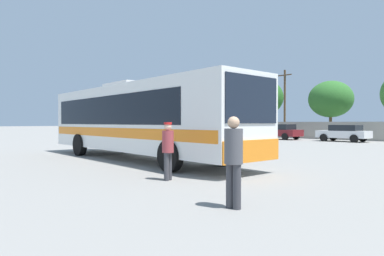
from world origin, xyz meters
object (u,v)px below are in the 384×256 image
parked_car_leftmost_black (227,130)px  parked_car_third_white (344,133)px  parked_car_second_maroon (279,131)px  coach_bus_white_orange (137,118)px  roadside_tree_left (261,98)px  attendant_by_bus_door (168,147)px  utility_pole_far (285,102)px  passenger_waiting_on_apron (233,157)px  roadside_tree_midleft (331,99)px

parked_car_leftmost_black → parked_car_third_white: bearing=4.1°
parked_car_second_maroon → coach_bus_white_orange: bearing=-75.1°
parked_car_second_maroon → roadside_tree_left: size_ratio=0.59×
attendant_by_bus_door → parked_car_second_maroon: (-10.41, 22.54, -0.15)m
parked_car_third_white → roadside_tree_left: size_ratio=0.55×
parked_car_leftmost_black → roadside_tree_left: 11.29m
parked_car_third_white → roadside_tree_left: 17.92m
coach_bus_white_orange → utility_pole_far: bearing=108.2°
passenger_waiting_on_apron → parked_car_leftmost_black: (-19.76, 23.17, -0.16)m
passenger_waiting_on_apron → parked_car_third_white: passenger_waiting_on_apron is taller
passenger_waiting_on_apron → roadside_tree_midleft: bearing=111.2°
parked_car_second_maroon → roadside_tree_left: bearing=132.2°
passenger_waiting_on_apron → roadside_tree_midleft: size_ratio=0.27×
roadside_tree_midleft → parked_car_third_white: bearing=-60.1°
parked_car_second_maroon → parked_car_leftmost_black: bearing=-175.7°
passenger_waiting_on_apron → roadside_tree_midleft: (-12.66, 32.70, 3.27)m
roadside_tree_midleft → roadside_tree_left: bearing=176.3°
roadside_tree_midleft → utility_pole_far: bearing=-154.0°
attendant_by_bus_door → coach_bus_white_orange: bearing=153.9°
attendant_by_bus_door → passenger_waiting_on_apron: 3.39m
coach_bus_white_orange → parked_car_third_white: bearing=88.4°
passenger_waiting_on_apron → parked_car_leftmost_black: size_ratio=0.39×
attendant_by_bus_door → parked_car_third_white: size_ratio=0.39×
attendant_by_bus_door → roadside_tree_left: (-19.20, 32.24, 4.04)m
parked_car_second_maroon → parked_car_third_white: (5.93, 0.40, -0.02)m
coach_bus_white_orange → roadside_tree_left: 33.10m
attendant_by_bus_door → parked_car_second_maroon: attendant_by_bus_door is taller
coach_bus_white_orange → parked_car_leftmost_black: coach_bus_white_orange is taller
passenger_waiting_on_apron → roadside_tree_left: 40.36m
parked_car_second_maroon → parked_car_third_white: size_ratio=1.08×
roadside_tree_midleft → coach_bus_white_orange: bearing=-81.4°
parked_car_leftmost_black → utility_pole_far: (2.61, 7.34, 3.26)m
attendant_by_bus_door → passenger_waiting_on_apron: (3.21, -1.09, 0.05)m
attendant_by_bus_door → roadside_tree_midleft: roadside_tree_midleft is taller
attendant_by_bus_door → roadside_tree_left: bearing=120.8°
attendant_by_bus_door → parked_car_leftmost_black: attendant_by_bus_door is taller
parked_car_third_white → utility_pole_far: utility_pole_far is taller
utility_pole_far → roadside_tree_left: utility_pole_far is taller
passenger_waiting_on_apron → parked_car_second_maroon: 27.28m
passenger_waiting_on_apron → parked_car_third_white: bearing=107.7°
coach_bus_white_orange → attendant_by_bus_door: coach_bus_white_orange is taller
parked_car_second_maroon → passenger_waiting_on_apron: bearing=-60.1°
passenger_waiting_on_apron → utility_pole_far: bearing=119.3°
utility_pole_far → attendant_by_bus_door: bearing=-64.6°
parked_car_third_white → roadside_tree_midleft: 10.59m
parked_car_leftmost_black → roadside_tree_midleft: size_ratio=0.70×
coach_bus_white_orange → utility_pole_far: (-8.88, 26.93, 2.26)m
coach_bus_white_orange → roadside_tree_midleft: size_ratio=2.00×
parked_car_leftmost_black → parked_car_second_maroon: 6.16m
passenger_waiting_on_apron → attendant_by_bus_door: bearing=161.2°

